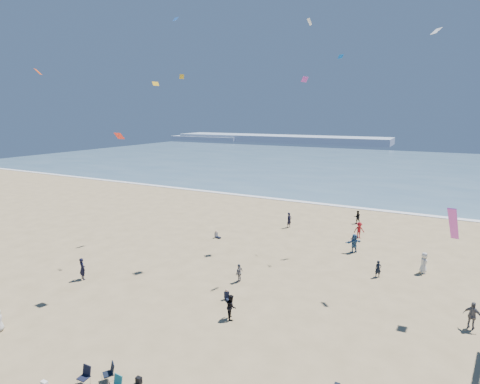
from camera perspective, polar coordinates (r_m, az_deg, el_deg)
The scene contains 9 objects.
ocean at distance 108.20m, azimuth 20.84°, elevation 3.65°, with size 220.00×100.00×0.06m, color #476B84.
surf_line at distance 59.55m, azimuth 14.92°, elevation -2.06°, with size 220.00×1.20×0.08m, color white.
headland_far at distance 195.83m, azimuth 5.88°, elevation 8.11°, with size 110.00×20.00×3.20m, color #7A8EA8.
headland_near at distance 209.65m, azimuth -4.96°, elevation 8.20°, with size 40.00×14.00×2.00m, color #7A8EA8.
standing_flyers at distance 34.17m, azimuth 13.04°, elevation -10.85°, with size 29.92×39.95×1.95m.
seated_group at distance 23.76m, azimuth -2.24°, elevation -22.69°, with size 23.77×30.71×0.84m.
chair_cluster at distance 22.69m, azimuth -20.30°, elevation -25.13°, with size 2.62×1.53×1.00m.
black_backpack at distance 22.57m, azimuth -15.17°, elevation -25.97°, with size 0.30×0.22×0.38m, color black.
kites_aloft at distance 25.68m, azimuth 21.29°, elevation 14.88°, with size 41.48×40.83×28.30m.
Camera 1 is at (12.22, -11.62, 13.86)m, focal length 28.00 mm.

